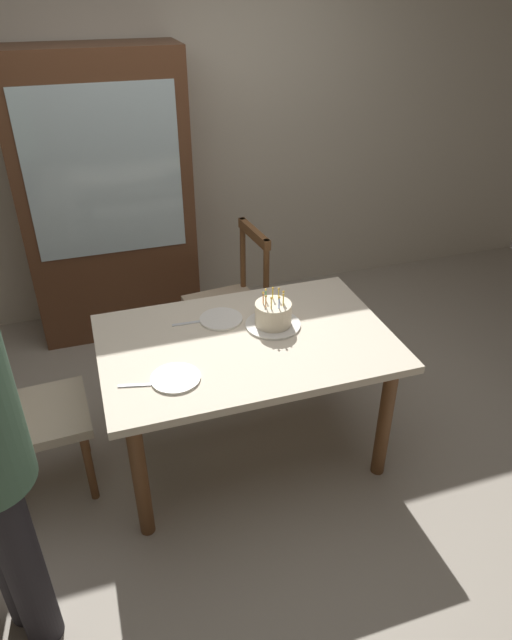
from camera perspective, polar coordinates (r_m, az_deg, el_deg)
ground at (r=3.22m, az=-0.87°, el=-12.82°), size 6.40×6.40×0.00m
back_wall at (r=4.21m, az=-8.90°, el=18.19°), size 6.40×0.10×2.60m
dining_table at (r=2.81m, az=-0.97°, el=-3.54°), size 1.41×0.93×0.73m
birthday_cake at (r=2.83m, az=1.74°, el=0.43°), size 0.28×0.28×0.19m
plate_near_celebrant at (r=2.52m, az=-8.09°, el=-5.82°), size 0.22×0.22×0.01m
plate_far_side at (r=2.91m, az=-3.53°, el=0.10°), size 0.22×0.22×0.01m
fork_near_celebrant at (r=2.51m, az=-11.70°, el=-6.44°), size 0.18×0.06×0.01m
fork_far_side at (r=2.90m, az=-6.68°, el=-0.30°), size 0.18×0.02×0.01m
chair_spindle_back at (r=3.58m, az=-2.68°, el=1.44°), size 0.48×0.48×0.95m
chair_upholstered at (r=2.89m, az=-22.91°, el=-8.05°), size 0.47×0.46×0.95m
china_cabinet at (r=3.98m, az=-14.77°, el=11.51°), size 1.10×0.45×1.90m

